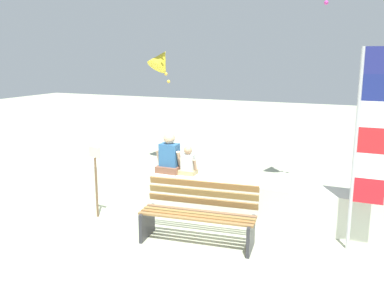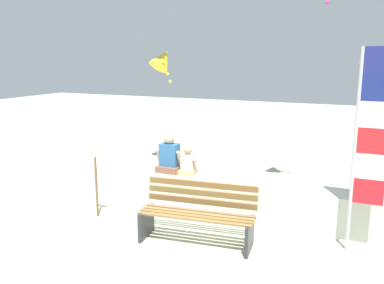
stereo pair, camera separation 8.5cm
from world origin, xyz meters
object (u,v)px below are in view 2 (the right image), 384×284
sign_post (96,175)px  person_child (188,163)px  park_bench (198,215)px  kite_yellow (163,59)px  flag_banner (367,137)px  person_adult (170,157)px

sign_post → person_child: bearing=35.8°
park_bench → kite_yellow: kite_yellow is taller
park_bench → person_child: 1.41m
person_child → sign_post: 1.63m
person_child → kite_yellow: kite_yellow is taller
person_child → flag_banner: size_ratio=0.18×
park_bench → person_adult: (-1.06, 1.15, 0.53)m
person_adult → kite_yellow: (-1.58, 2.76, 1.73)m
park_bench → sign_post: (-2.00, 0.20, 0.32)m
flag_banner → kite_yellow: (-4.88, 3.30, 1.01)m
park_bench → sign_post: sign_post is taller
park_bench → person_child: bearing=120.7°
park_bench → sign_post: bearing=174.3°
sign_post → kite_yellow: bearing=99.8°
person_child → park_bench: bearing=-59.3°
kite_yellow → flag_banner: bearing=-34.0°
person_adult → flag_banner: bearing=-9.2°
park_bench → sign_post: 2.03m
flag_banner → sign_post: (-4.24, -0.41, -0.94)m
person_child → sign_post: size_ratio=0.41×
kite_yellow → sign_post: (0.64, -3.71, -1.95)m
park_bench → flag_banner: (2.24, 0.62, 1.26)m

